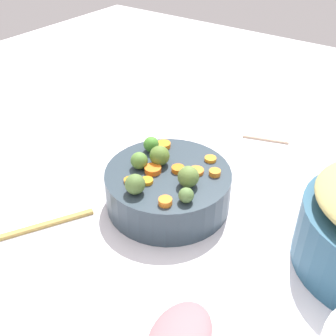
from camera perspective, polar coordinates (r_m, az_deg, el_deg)
The scene contains 19 objects.
tabletop at distance 0.94m, azimuth -0.72°, elevation -3.89°, with size 2.40×2.40×0.02m, color white.
serving_bowl_carrots at distance 0.88m, azimuth 0.00°, elevation -2.79°, with size 0.26×0.26×0.08m, color #2D3B45.
carrot_slice_0 at distance 0.84m, azimuth 6.51°, elevation -0.64°, with size 0.02×0.02×0.01m, color orange.
carrot_slice_1 at distance 0.77m, azimuth -0.38°, elevation -4.67°, with size 0.03×0.03×0.01m, color orange.
carrot_slice_2 at distance 0.93m, azimuth -0.62°, elevation 3.22°, with size 0.03×0.03×0.01m, color orange.
carrot_slice_3 at distance 0.85m, azimuth -2.12°, elevation -0.21°, with size 0.03×0.03×0.01m, color orange.
carrot_slice_4 at distance 0.85m, azimuth 1.40°, elevation -0.15°, with size 0.03×0.03×0.01m, color orange.
carrot_slice_5 at distance 0.82m, azimuth -2.94°, elevation -1.81°, with size 0.02×0.02×0.01m, color orange.
carrot_slice_6 at distance 0.89m, azimuth 5.91°, elevation 1.25°, with size 0.03×0.03×0.01m, color orange.
carrot_slice_7 at distance 0.82m, azimuth -5.32°, elevation -1.75°, with size 0.02×0.02×0.01m, color orange.
carrot_slice_8 at distance 0.85m, azimuth 3.96°, elevation -0.42°, with size 0.03×0.03×0.01m, color orange.
brussels_sprout_0 at distance 0.86m, azimuth -1.05°, elevation 1.67°, with size 0.04×0.04×0.04m, color #57782E.
brussels_sprout_1 at distance 0.85m, azimuth -4.02°, elevation 1.03°, with size 0.04×0.04×0.04m, color #568236.
brussels_sprout_2 at distance 0.91m, azimuth -2.35°, elevation 3.30°, with size 0.03×0.03×0.03m, color #45872D.
brussels_sprout_3 at distance 0.80m, azimuth 2.84°, elevation -1.21°, with size 0.04×0.04×0.04m, color olive.
brussels_sprout_4 at distance 0.77m, azimuth 2.54°, elevation -3.79°, with size 0.03×0.03×0.03m, color #587A3F.
brussels_sprout_5 at distance 0.79m, azimuth -4.60°, elevation -2.25°, with size 0.04×0.04×0.04m, color #547337.
ham_plate at distance 0.68m, azimuth 3.34°, elevation -22.19°, with size 0.24×0.24×0.01m, color white.
dish_towel at distance 1.23m, azimuth 13.85°, elevation 6.04°, with size 0.19×0.12×0.01m, color #CBAA8D.
Camera 1 is at (-0.58, -0.43, 0.60)m, focal length 43.91 mm.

